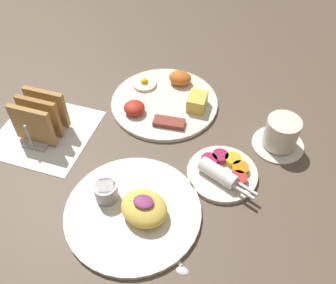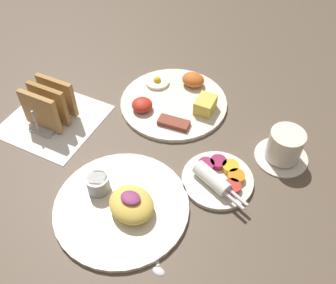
{
  "view_description": "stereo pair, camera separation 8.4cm",
  "coord_description": "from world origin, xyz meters",
  "px_view_note": "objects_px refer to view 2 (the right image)",
  "views": [
    {
      "loc": [
        0.24,
        -0.48,
        0.65
      ],
      "look_at": [
        0.06,
        0.06,
        0.03
      ],
      "focal_mm": 40.0,
      "sensor_mm": 36.0,
      "label": 1
    },
    {
      "loc": [
        0.31,
        -0.45,
        0.65
      ],
      "look_at": [
        0.06,
        0.06,
        0.03
      ],
      "focal_mm": 40.0,
      "sensor_mm": 36.0,
      "label": 2
    }
  ],
  "objects_px": {
    "plate_breakfast": "(175,100)",
    "toast_rack": "(49,105)",
    "plate_condiments": "(218,178)",
    "coffee_cup": "(284,147)",
    "plate_foreground": "(122,204)"
  },
  "relations": [
    {
      "from": "toast_rack",
      "to": "plate_condiments",
      "type": "bearing_deg",
      "value": 0.57
    },
    {
      "from": "coffee_cup",
      "to": "plate_foreground",
      "type": "bearing_deg",
      "value": -132.95
    },
    {
      "from": "toast_rack",
      "to": "coffee_cup",
      "type": "height_order",
      "value": "toast_rack"
    },
    {
      "from": "plate_foreground",
      "to": "toast_rack",
      "type": "relative_size",
      "value": 2.36
    },
    {
      "from": "plate_breakfast",
      "to": "toast_rack",
      "type": "bearing_deg",
      "value": -142.19
    },
    {
      "from": "plate_breakfast",
      "to": "plate_foreground",
      "type": "distance_m",
      "value": 0.33
    },
    {
      "from": "plate_foreground",
      "to": "coffee_cup",
      "type": "relative_size",
      "value": 2.28
    },
    {
      "from": "plate_foreground",
      "to": "coffee_cup",
      "type": "xyz_separation_m",
      "value": [
        0.25,
        0.27,
        0.02
      ]
    },
    {
      "from": "coffee_cup",
      "to": "plate_condiments",
      "type": "bearing_deg",
      "value": -129.96
    },
    {
      "from": "plate_condiments",
      "to": "toast_rack",
      "type": "xyz_separation_m",
      "value": [
        -0.43,
        -0.0,
        0.04
      ]
    },
    {
      "from": "plate_foreground",
      "to": "plate_condiments",
      "type": "bearing_deg",
      "value": 44.71
    },
    {
      "from": "plate_breakfast",
      "to": "coffee_cup",
      "type": "height_order",
      "value": "coffee_cup"
    },
    {
      "from": "plate_condiments",
      "to": "plate_foreground",
      "type": "distance_m",
      "value": 0.21
    },
    {
      "from": "toast_rack",
      "to": "coffee_cup",
      "type": "bearing_deg",
      "value": 13.58
    },
    {
      "from": "toast_rack",
      "to": "coffee_cup",
      "type": "relative_size",
      "value": 0.97
    }
  ]
}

